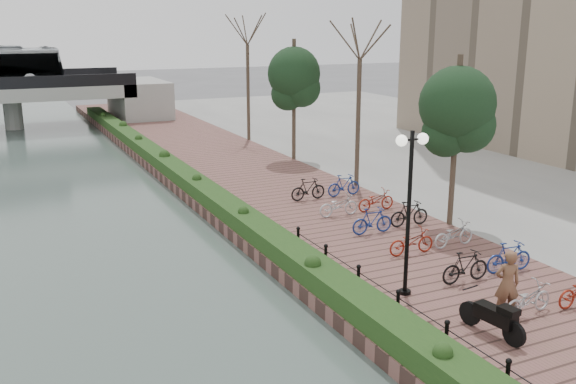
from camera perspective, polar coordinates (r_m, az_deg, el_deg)
promenade at (r=30.93m, az=-1.72°, el=0.04°), size 8.00×75.00×0.50m
inland_pavement at (r=39.93m, az=19.84°, el=2.51°), size 24.00×75.00×0.50m
hedge at (r=31.97m, az=-9.13°, el=1.36°), size 1.10×56.00×0.60m
chain_fence at (r=16.78m, az=11.72°, el=-11.06°), size 0.10×14.10×0.70m
lamppost at (r=18.03m, az=10.82°, el=1.24°), size 1.02×0.32×4.77m
motorcycle at (r=17.02m, az=17.67°, el=-10.42°), size 0.75×1.76×1.06m
pedestrian at (r=18.01m, az=18.91°, el=-7.74°), size 0.80×0.67×1.86m
bicycle_parking at (r=23.44m, az=11.15°, el=-3.20°), size 2.40×14.69×1.00m
street_trees at (r=28.02m, az=9.80°, el=5.48°), size 3.20×37.12×6.80m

